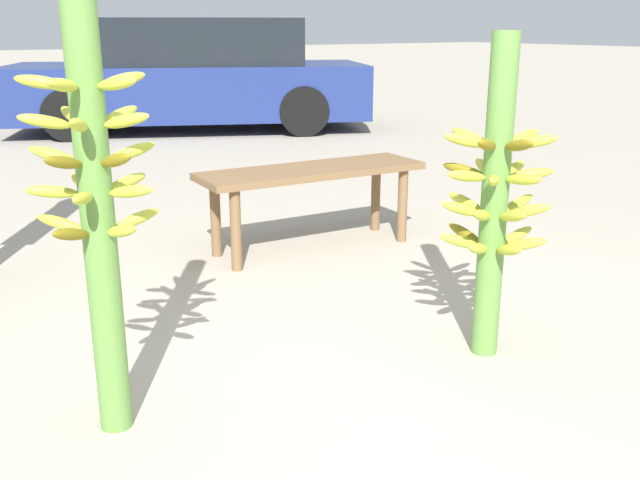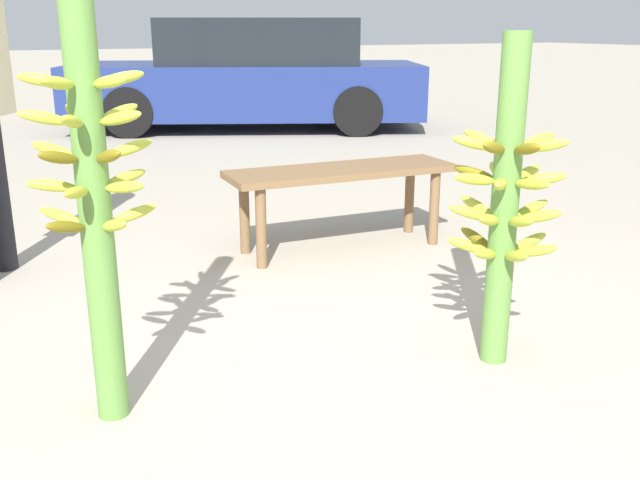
% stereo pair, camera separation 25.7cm
% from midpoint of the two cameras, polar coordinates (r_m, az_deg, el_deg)
% --- Properties ---
extents(ground_plane, '(80.00, 80.00, 0.00)m').
position_cam_midpoint_polar(ground_plane, '(2.54, 5.31, -14.20)').
color(ground_plane, '#A89E8C').
extents(banana_stalk_left, '(0.41, 0.40, 1.52)m').
position_cam_midpoint_polar(banana_stalk_left, '(2.34, -14.73, 3.76)').
color(banana_stalk_left, '#5B8C3D').
rests_on(banana_stalk_left, ground_plane).
extents(banana_stalk_center, '(0.44, 0.44, 1.29)m').
position_cam_midpoint_polar(banana_stalk_center, '(2.84, 17.12, 2.89)').
color(banana_stalk_center, '#5B8C3D').
rests_on(banana_stalk_center, ground_plane).
extents(market_bench, '(1.39, 0.49, 0.50)m').
position_cam_midpoint_polar(market_bench, '(4.24, 3.48, 4.77)').
color(market_bench, brown).
rests_on(market_bench, ground_plane).
extents(parked_car, '(4.75, 3.41, 1.39)m').
position_cam_midpoint_polar(parked_car, '(9.48, -4.80, 12.91)').
color(parked_car, navy).
rests_on(parked_car, ground_plane).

